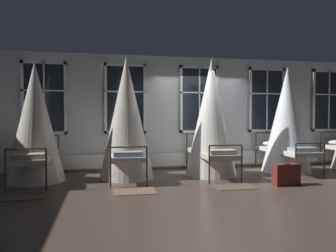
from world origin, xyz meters
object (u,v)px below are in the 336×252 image
at_px(cot_second, 126,119).
at_px(cot_fourth, 287,121).
at_px(cot_third, 211,119).
at_px(suitcase_dark, 286,174).
at_px(cot_first, 35,123).

height_order(cot_second, cot_fourth, cot_second).
relative_size(cot_third, suitcase_dark, 4.88).
bearing_deg(cot_third, cot_fourth, -86.88).
relative_size(cot_first, cot_fourth, 0.98).
distance_m(cot_third, cot_fourth, 2.05).
bearing_deg(cot_first, suitcase_dark, -106.46).
relative_size(cot_third, cot_fourth, 1.05).
height_order(cot_third, cot_fourth, cot_third).
xyz_separation_m(cot_third, cot_fourth, (2.05, 0.09, -0.07)).
relative_size(cot_first, suitcase_dark, 4.54).
relative_size(cot_second, cot_fourth, 1.05).
bearing_deg(cot_third, cot_second, 89.23).
bearing_deg(cot_second, suitcase_dark, -112.83).
distance_m(cot_second, suitcase_dark, 3.65).
bearing_deg(suitcase_dark, cot_second, 151.03).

